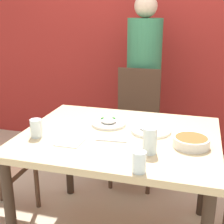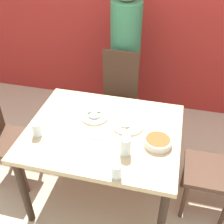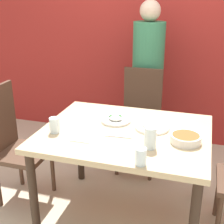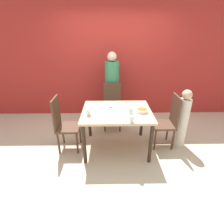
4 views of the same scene
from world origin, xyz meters
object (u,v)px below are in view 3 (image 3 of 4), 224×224
at_px(bowl_curry, 186,138).
at_px(glass_water_tall, 141,157).
at_px(plate_rice_adult, 152,127).
at_px(chair_adult_spot, 140,118).
at_px(person_adult, 147,87).

bearing_deg(bowl_curry, glass_water_tall, -121.45).
bearing_deg(bowl_curry, plate_rice_adult, 148.39).
xyz_separation_m(chair_adult_spot, person_adult, (0.00, 0.32, 0.23)).
distance_m(person_adult, plate_rice_adult, 1.09).
height_order(bowl_curry, plate_rice_adult, bowl_curry).
relative_size(chair_adult_spot, plate_rice_adult, 4.07).
bearing_deg(plate_rice_adult, person_adult, 102.69).
bearing_deg(person_adult, plate_rice_adult, -77.31).
height_order(person_adult, glass_water_tall, person_adult).
relative_size(chair_adult_spot, glass_water_tall, 9.65).
distance_m(chair_adult_spot, glass_water_tall, 1.32).
bearing_deg(glass_water_tall, plate_rice_adult, 93.43).
distance_m(chair_adult_spot, person_adult, 0.39).
bearing_deg(chair_adult_spot, person_adult, 90.00).
bearing_deg(chair_adult_spot, bowl_curry, -61.14).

